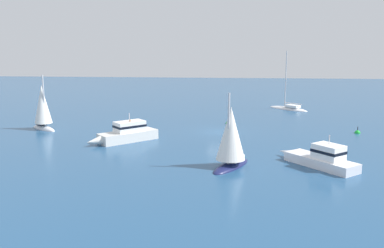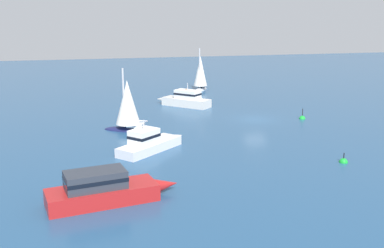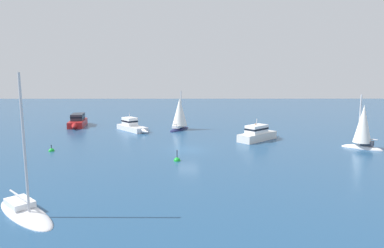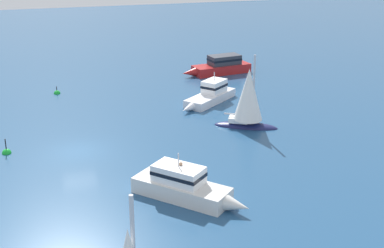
{
  "view_description": "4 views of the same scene",
  "coord_description": "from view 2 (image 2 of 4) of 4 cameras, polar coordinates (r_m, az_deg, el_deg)",
  "views": [
    {
      "loc": [
        -48.04,
        -1.28,
        10.03
      ],
      "look_at": [
        -6.77,
        2.48,
        2.17
      ],
      "focal_mm": 39.54,
      "sensor_mm": 36.0,
      "label": 1
    },
    {
      "loc": [
        -19.29,
        -45.05,
        11.03
      ],
      "look_at": [
        -8.47,
        -4.48,
        1.03
      ],
      "focal_mm": 42.08,
      "sensor_mm": 36.0,
      "label": 2
    },
    {
      "loc": [
        38.92,
        0.24,
        8.97
      ],
      "look_at": [
        -4.55,
        0.52,
        2.37
      ],
      "focal_mm": 31.44,
      "sensor_mm": 36.0,
      "label": 3
    },
    {
      "loc": [
        2.19,
        38.27,
        15.78
      ],
      "look_at": [
        -9.05,
        -0.41,
        1.12
      ],
      "focal_mm": 50.43,
      "sensor_mm": 36.0,
      "label": 4
    }
  ],
  "objects": [
    {
      "name": "mooring_buoy",
      "position": [
        37.09,
        18.63,
        -4.62
      ],
      "size": [
        0.67,
        0.67,
        1.1
      ],
      "color": "green",
      "rests_on": "ground"
    },
    {
      "name": "yacht_1",
      "position": [
        44.82,
        -8.1,
        1.99
      ],
      "size": [
        5.45,
        3.85,
        6.6
      ],
      "rotation": [
        0.0,
        0.0,
        2.65
      ],
      "color": "#191E4C",
      "rests_on": "ground"
    },
    {
      "name": "motor_cruiser_1",
      "position": [
        57.13,
        -0.92,
        3.13
      ],
      "size": [
        6.41,
        6.67,
        2.96
      ],
      "rotation": [
        0.0,
        0.0,
        2.33
      ],
      "color": "silver",
      "rests_on": "ground"
    },
    {
      "name": "channel_buoy",
      "position": [
        51.5,
        13.79,
        0.65
      ],
      "size": [
        0.7,
        0.7,
        1.5
      ],
      "color": "green",
      "rests_on": "ground"
    },
    {
      "name": "launch",
      "position": [
        38.07,
        -5.42,
        -2.35
      ],
      "size": [
        6.88,
        6.09,
        2.81
      ],
      "rotation": [
        0.0,
        0.0,
        0.7
      ],
      "color": "white",
      "rests_on": "ground"
    },
    {
      "name": "ground_plane",
      "position": [
        50.23,
        8.04,
        0.58
      ],
      "size": [
        160.0,
        160.0,
        0.0
      ],
      "primitive_type": "plane",
      "color": "navy"
    },
    {
      "name": "motor_cruiser",
      "position": [
        28.08,
        -11.04,
        -8.09
      ],
      "size": [
        8.41,
        3.41,
        2.09
      ],
      "rotation": [
        0.0,
        0.0,
        0.16
      ],
      "color": "#B21E1E",
      "rests_on": "ground"
    },
    {
      "name": "yacht",
      "position": [
        69.12,
        1.08,
        6.22
      ],
      "size": [
        3.6,
        4.29,
        6.96
      ],
      "rotation": [
        0.0,
        0.0,
        4.07
      ],
      "color": "white",
      "rests_on": "ground"
    }
  ]
}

